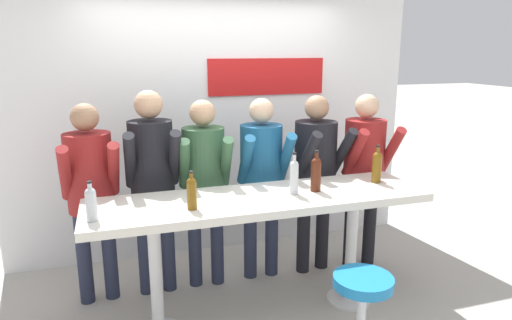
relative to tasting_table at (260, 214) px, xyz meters
name	(u,v)px	position (x,y,z in m)	size (l,w,h in m)	color
ground_plane	(260,316)	(0.00, 0.00, -0.86)	(40.00, 40.00, 0.00)	#B2ADA3
back_wall	(217,124)	(0.00, 1.42, 0.45)	(4.11, 0.12, 2.61)	white
tasting_table	(260,214)	(0.00, 0.00, 0.00)	(2.51, 0.68, 0.99)	silver
bar_stool	(362,306)	(0.46, -0.71, -0.44)	(0.41, 0.41, 0.63)	silver
person_far_left	(91,183)	(-1.19, 0.64, 0.16)	(0.46, 0.55, 1.64)	#23283D
person_left	(152,171)	(-0.72, 0.63, 0.22)	(0.43, 0.54, 1.73)	#23283D
person_center_left	(204,174)	(-0.29, 0.63, 0.16)	(0.46, 0.55, 1.64)	#23283D
person_center	(261,170)	(0.22, 0.63, 0.16)	(0.45, 0.54, 1.64)	#23283D
person_center_right	(316,166)	(0.72, 0.60, 0.16)	(0.50, 0.58, 1.65)	black
person_right	(364,163)	(1.19, 0.55, 0.16)	(0.46, 0.54, 1.65)	black
wine_bottle_0	(294,175)	(0.25, -0.03, 0.28)	(0.07, 0.07, 0.32)	#B7BCC1
wine_bottle_1	(377,165)	(1.01, 0.06, 0.28)	(0.07, 0.07, 0.31)	brown
wine_bottle_2	(316,172)	(0.44, -0.01, 0.28)	(0.08, 0.08, 0.32)	#4C1E0F
wine_bottle_3	(91,202)	(-1.16, -0.15, 0.26)	(0.07, 0.07, 0.26)	#B7BCC1
wine_bottle_4	(192,192)	(-0.52, -0.13, 0.26)	(0.07, 0.07, 0.27)	brown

